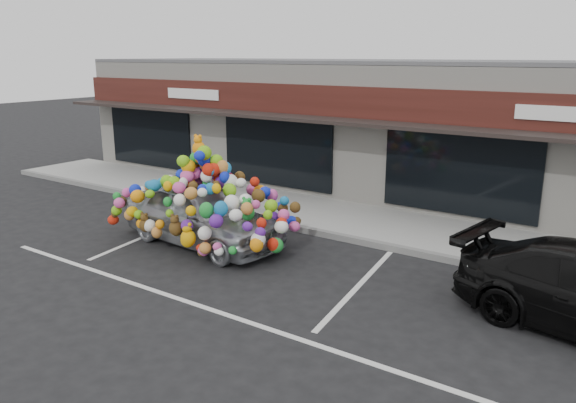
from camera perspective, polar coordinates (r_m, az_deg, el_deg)
The scene contains 8 objects.
ground at distance 12.74m, azimuth -4.52°, elevation -6.00°, with size 90.00×90.00×0.00m, color black.
shop_building at distance 19.35m, azimuth 11.40°, elevation 7.52°, with size 24.00×7.20×4.31m.
sidewalk at distance 15.86m, azimuth 4.60°, elevation -1.52°, with size 26.00×3.00×0.15m, color gray.
kerb at distance 14.63m, azimuth 1.65°, elevation -2.88°, with size 26.00×0.18×0.16m, color slate.
parking_stripe_left at distance 14.99m, azimuth -13.60°, elevation -3.15°, with size 0.12×4.40×0.01m, color silver.
parking_stripe_mid at distance 11.47m, azimuth 7.19°, elevation -8.48°, with size 0.12×4.40×0.01m, color silver.
lane_line at distance 9.95m, azimuth -3.87°, elevation -12.18°, with size 14.00×0.12×0.01m, color silver.
toy_car at distance 13.69m, azimuth -8.74°, elevation -0.58°, with size 3.17×4.83×2.73m.
Camera 1 is at (7.56, -9.21, 4.51)m, focal length 35.00 mm.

